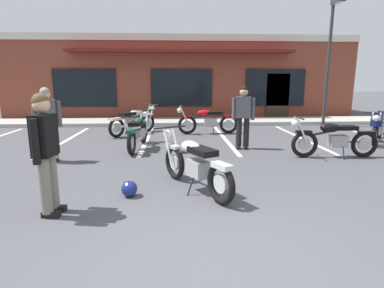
{
  "coord_description": "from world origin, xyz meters",
  "views": [
    {
      "loc": [
        -0.37,
        -2.81,
        1.85
      ],
      "look_at": [
        -0.01,
        3.43,
        0.55
      ],
      "focal_mm": 29.28,
      "sensor_mm": 36.0,
      "label": 1
    }
  ],
  "objects_px": {
    "helmet_on_pavement": "(129,189)",
    "parking_lot_lamp_post": "(331,46)",
    "motorcycle_black_cruiser": "(133,121)",
    "person_in_shorts_foreground": "(243,114)",
    "person_by_back_row": "(45,148)",
    "motorcycle_foreground_classic": "(194,163)",
    "motorcycle_green_cafe_racer": "(378,125)",
    "motorcycle_silver_naked": "(138,132)",
    "person_in_black_shirt": "(47,120)",
    "motorcycle_red_sportbike": "(334,138)",
    "motorcycle_blue_standard": "(208,120)"
  },
  "relations": [
    {
      "from": "person_in_black_shirt",
      "to": "person_by_back_row",
      "type": "bearing_deg",
      "value": -69.38
    },
    {
      "from": "motorcycle_black_cruiser",
      "to": "person_in_black_shirt",
      "type": "distance_m",
      "value": 3.82
    },
    {
      "from": "person_by_back_row",
      "to": "motorcycle_foreground_classic",
      "type": "bearing_deg",
      "value": 22.93
    },
    {
      "from": "motorcycle_blue_standard",
      "to": "person_by_back_row",
      "type": "height_order",
      "value": "person_by_back_row"
    },
    {
      "from": "parking_lot_lamp_post",
      "to": "motorcycle_silver_naked",
      "type": "bearing_deg",
      "value": -152.13
    },
    {
      "from": "motorcycle_black_cruiser",
      "to": "person_in_shorts_foreground",
      "type": "relative_size",
      "value": 1.05
    },
    {
      "from": "person_in_black_shirt",
      "to": "parking_lot_lamp_post",
      "type": "distance_m",
      "value": 10.33
    },
    {
      "from": "helmet_on_pavement",
      "to": "parking_lot_lamp_post",
      "type": "distance_m",
      "value": 10.32
    },
    {
      "from": "motorcycle_black_cruiser",
      "to": "motorcycle_green_cafe_racer",
      "type": "xyz_separation_m",
      "value": [
        7.34,
        -1.87,
        0.07
      ]
    },
    {
      "from": "person_in_black_shirt",
      "to": "motorcycle_black_cruiser",
      "type": "bearing_deg",
      "value": 67.62
    },
    {
      "from": "motorcycle_black_cruiser",
      "to": "motorcycle_green_cafe_racer",
      "type": "distance_m",
      "value": 7.57
    },
    {
      "from": "person_in_black_shirt",
      "to": "helmet_on_pavement",
      "type": "bearing_deg",
      "value": -47.66
    },
    {
      "from": "person_by_back_row",
      "to": "parking_lot_lamp_post",
      "type": "bearing_deg",
      "value": 45.54
    },
    {
      "from": "motorcycle_silver_naked",
      "to": "person_in_black_shirt",
      "type": "relative_size",
      "value": 1.26
    },
    {
      "from": "motorcycle_silver_naked",
      "to": "person_by_back_row",
      "type": "distance_m",
      "value": 4.28
    },
    {
      "from": "motorcycle_red_sportbike",
      "to": "motorcycle_silver_naked",
      "type": "xyz_separation_m",
      "value": [
        -4.78,
        1.25,
        0.0
      ]
    },
    {
      "from": "motorcycle_foreground_classic",
      "to": "motorcycle_green_cafe_racer",
      "type": "bearing_deg",
      "value": 33.09
    },
    {
      "from": "motorcycle_red_sportbike",
      "to": "motorcycle_green_cafe_racer",
      "type": "distance_m",
      "value": 2.69
    },
    {
      "from": "motorcycle_foreground_classic",
      "to": "parking_lot_lamp_post",
      "type": "xyz_separation_m",
      "value": [
        5.66,
        6.99,
        2.63
      ]
    },
    {
      "from": "parking_lot_lamp_post",
      "to": "person_in_shorts_foreground",
      "type": "bearing_deg",
      "value": -137.11
    },
    {
      "from": "motorcycle_red_sportbike",
      "to": "parking_lot_lamp_post",
      "type": "bearing_deg",
      "value": 66.1
    },
    {
      "from": "person_in_black_shirt",
      "to": "parking_lot_lamp_post",
      "type": "bearing_deg",
      "value": 29.37
    },
    {
      "from": "motorcycle_black_cruiser",
      "to": "person_in_black_shirt",
      "type": "xyz_separation_m",
      "value": [
        -1.44,
        -3.51,
        0.49
      ]
    },
    {
      "from": "motorcycle_foreground_classic",
      "to": "person_by_back_row",
      "type": "xyz_separation_m",
      "value": [
        -2.06,
        -0.87,
        0.49
      ]
    },
    {
      "from": "motorcycle_red_sportbike",
      "to": "motorcycle_black_cruiser",
      "type": "xyz_separation_m",
      "value": [
        -5.18,
        3.48,
        0.0
      ]
    },
    {
      "from": "motorcycle_silver_naked",
      "to": "person_in_shorts_foreground",
      "type": "height_order",
      "value": "person_in_shorts_foreground"
    },
    {
      "from": "motorcycle_silver_naked",
      "to": "helmet_on_pavement",
      "type": "bearing_deg",
      "value": -86.13
    },
    {
      "from": "motorcycle_black_cruiser",
      "to": "parking_lot_lamp_post",
      "type": "xyz_separation_m",
      "value": [
        7.37,
        1.45,
        2.63
      ]
    },
    {
      "from": "motorcycle_silver_naked",
      "to": "person_by_back_row",
      "type": "height_order",
      "value": "person_by_back_row"
    },
    {
      "from": "motorcycle_green_cafe_racer",
      "to": "person_by_back_row",
      "type": "distance_m",
      "value": 8.94
    },
    {
      "from": "motorcycle_blue_standard",
      "to": "person_in_black_shirt",
      "type": "height_order",
      "value": "person_in_black_shirt"
    },
    {
      "from": "motorcycle_foreground_classic",
      "to": "motorcycle_blue_standard",
      "type": "height_order",
      "value": "same"
    },
    {
      "from": "person_in_shorts_foreground",
      "to": "helmet_on_pavement",
      "type": "relative_size",
      "value": 6.44
    },
    {
      "from": "motorcycle_foreground_classic",
      "to": "motorcycle_green_cafe_racer",
      "type": "relative_size",
      "value": 1.09
    },
    {
      "from": "person_in_shorts_foreground",
      "to": "person_by_back_row",
      "type": "xyz_separation_m",
      "value": [
        -3.56,
        -4.0,
        0.0
      ]
    },
    {
      "from": "motorcycle_blue_standard",
      "to": "parking_lot_lamp_post",
      "type": "height_order",
      "value": "parking_lot_lamp_post"
    },
    {
      "from": "motorcycle_red_sportbike",
      "to": "person_in_black_shirt",
      "type": "height_order",
      "value": "person_in_black_shirt"
    },
    {
      "from": "motorcycle_red_sportbike",
      "to": "helmet_on_pavement",
      "type": "bearing_deg",
      "value": -152.96
    },
    {
      "from": "motorcycle_silver_naked",
      "to": "person_in_shorts_foreground",
      "type": "xyz_separation_m",
      "value": [
        2.8,
        -0.18,
        0.49
      ]
    },
    {
      "from": "person_in_shorts_foreground",
      "to": "motorcycle_red_sportbike",
      "type": "bearing_deg",
      "value": -28.48
    },
    {
      "from": "motorcycle_silver_naked",
      "to": "person_in_black_shirt",
      "type": "xyz_separation_m",
      "value": [
        -1.85,
        -1.28,
        0.49
      ]
    },
    {
      "from": "motorcycle_foreground_classic",
      "to": "person_by_back_row",
      "type": "distance_m",
      "value": 2.29
    },
    {
      "from": "parking_lot_lamp_post",
      "to": "person_in_black_shirt",
      "type": "bearing_deg",
      "value": -150.63
    },
    {
      "from": "motorcycle_green_cafe_racer",
      "to": "person_in_black_shirt",
      "type": "distance_m",
      "value": 8.94
    },
    {
      "from": "motorcycle_black_cruiser",
      "to": "motorcycle_silver_naked",
      "type": "bearing_deg",
      "value": -79.78
    },
    {
      "from": "motorcycle_foreground_classic",
      "to": "person_by_back_row",
      "type": "relative_size",
      "value": 1.15
    },
    {
      "from": "motorcycle_blue_standard",
      "to": "person_by_back_row",
      "type": "relative_size",
      "value": 1.26
    },
    {
      "from": "motorcycle_black_cruiser",
      "to": "motorcycle_silver_naked",
      "type": "height_order",
      "value": "same"
    },
    {
      "from": "motorcycle_foreground_classic",
      "to": "person_by_back_row",
      "type": "height_order",
      "value": "person_by_back_row"
    },
    {
      "from": "motorcycle_silver_naked",
      "to": "motorcycle_black_cruiser",
      "type": "bearing_deg",
      "value": 100.22
    }
  ]
}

